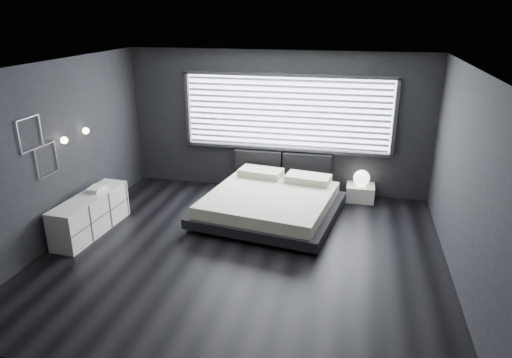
# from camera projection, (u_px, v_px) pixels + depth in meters

# --- Properties ---
(room) EXTENTS (6.04, 6.00, 2.80)m
(room) POSITION_uv_depth(u_px,v_px,m) (243.00, 167.00, 6.52)
(room) COLOR black
(room) RESTS_ON ground
(window) EXTENTS (4.14, 0.09, 1.52)m
(window) POSITION_uv_depth(u_px,v_px,m) (287.00, 113.00, 8.87)
(window) COLOR white
(window) RESTS_ON ground
(headboard) EXTENTS (1.96, 0.16, 0.52)m
(headboard) POSITION_uv_depth(u_px,v_px,m) (282.00, 165.00, 9.19)
(headboard) COLOR black
(headboard) RESTS_ON ground
(sconce_near) EXTENTS (0.18, 0.11, 0.11)m
(sconce_near) POSITION_uv_depth(u_px,v_px,m) (64.00, 140.00, 7.08)
(sconce_near) COLOR silver
(sconce_near) RESTS_ON ground
(sconce_far) EXTENTS (0.18, 0.11, 0.11)m
(sconce_far) POSITION_uv_depth(u_px,v_px,m) (86.00, 131.00, 7.63)
(sconce_far) COLOR silver
(sconce_far) RESTS_ON ground
(wall_art_upper) EXTENTS (0.01, 0.48, 0.48)m
(wall_art_upper) POSITION_uv_depth(u_px,v_px,m) (30.00, 134.00, 6.47)
(wall_art_upper) COLOR #47474C
(wall_art_upper) RESTS_ON ground
(wall_art_lower) EXTENTS (0.01, 0.48, 0.48)m
(wall_art_lower) POSITION_uv_depth(u_px,v_px,m) (47.00, 160.00, 6.86)
(wall_art_lower) COLOR #47474C
(wall_art_lower) RESTS_ON ground
(bed) EXTENTS (2.62, 2.53, 0.60)m
(bed) POSITION_uv_depth(u_px,v_px,m) (270.00, 203.00, 8.12)
(bed) COLOR black
(bed) RESTS_ON ground
(nightstand) EXTENTS (0.53, 0.44, 0.31)m
(nightstand) POSITION_uv_depth(u_px,v_px,m) (360.00, 193.00, 8.89)
(nightstand) COLOR silver
(nightstand) RESTS_ON ground
(orb_lamp) EXTENTS (0.31, 0.31, 0.31)m
(orb_lamp) POSITION_uv_depth(u_px,v_px,m) (362.00, 178.00, 8.77)
(orb_lamp) COLOR white
(orb_lamp) RESTS_ON nightstand
(dresser) EXTENTS (0.55, 1.64, 0.65)m
(dresser) POSITION_uv_depth(u_px,v_px,m) (91.00, 214.00, 7.55)
(dresser) COLOR silver
(dresser) RESTS_ON ground
(book_stack) EXTENTS (0.28, 0.35, 0.07)m
(book_stack) POSITION_uv_depth(u_px,v_px,m) (96.00, 189.00, 7.67)
(book_stack) COLOR silver
(book_stack) RESTS_ON dresser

